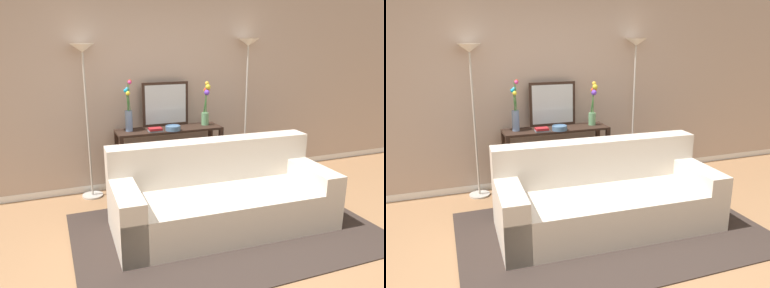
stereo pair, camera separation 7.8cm
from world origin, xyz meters
TOP-DOWN VIEW (x-y plane):
  - ground_plane at (0.00, 0.00)m, footprint 16.00×16.00m
  - back_wall at (0.00, 2.32)m, footprint 12.00×0.15m
  - area_rug at (0.31, 0.64)m, footprint 3.09×1.97m
  - couch at (0.31, 0.80)m, footprint 2.33×1.05m
  - console_table at (0.12, 1.97)m, footprint 1.36×0.39m
  - floor_lamp_left at (-0.88, 2.09)m, footprint 0.28×0.28m
  - floor_lamp_right at (1.30, 2.09)m, footprint 0.28×0.28m
  - wall_mirror at (0.13, 2.14)m, footprint 0.62×0.02m
  - vase_tall_flowers at (-0.39, 2.00)m, footprint 0.11×0.12m
  - vase_short_flowers at (0.64, 2.00)m, footprint 0.12×0.13m
  - fruit_bowl at (0.13, 1.84)m, footprint 0.19×0.19m
  - book_stack at (-0.10, 1.86)m, footprint 0.19×0.14m
  - book_row_under_console at (-0.22, 1.97)m, footprint 0.45×0.18m

SIDE VIEW (x-z plane):
  - ground_plane at x=0.00m, z-range -0.02..0.00m
  - area_rug at x=0.31m, z-range 0.00..0.01m
  - book_row_under_console at x=-0.22m, z-range -0.01..0.12m
  - couch at x=0.31m, z-range -0.13..0.75m
  - console_table at x=0.12m, z-range 0.16..1.00m
  - book_stack at x=-0.10m, z-range 0.83..0.88m
  - fruit_bowl at x=0.13m, z-range 0.84..0.90m
  - vase_tall_flowers at x=-0.39m, z-range 0.75..1.38m
  - vase_short_flowers at x=0.64m, z-range 0.82..1.40m
  - wall_mirror at x=0.13m, z-range 0.84..1.41m
  - back_wall at x=0.00m, z-range 0.00..2.94m
  - floor_lamp_left at x=-0.88m, z-range 0.54..2.44m
  - floor_lamp_right at x=1.30m, z-range 0.56..2.51m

